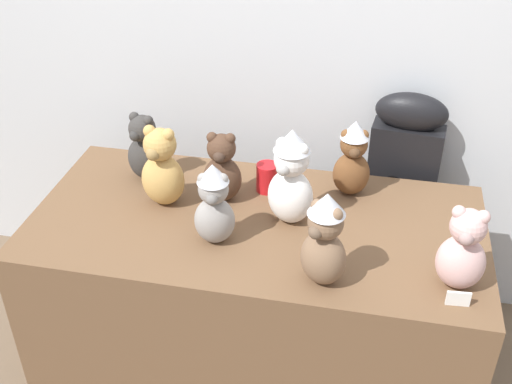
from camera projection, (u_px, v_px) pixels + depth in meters
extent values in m
cube|color=silver|center=(289.00, 8.00, 2.43)|extent=(7.00, 0.08, 2.60)
cube|color=brown|center=(256.00, 299.00, 2.42)|extent=(1.59, 0.77, 0.74)
cube|color=black|center=(395.00, 220.00, 2.72)|extent=(0.29, 0.15, 0.90)
ellipsoid|color=black|center=(412.00, 112.00, 2.43)|extent=(0.29, 0.15, 0.15)
ellipsoid|color=#4C3323|center=(222.00, 179.00, 2.29)|extent=(0.15, 0.13, 0.17)
sphere|color=#4C3323|center=(221.00, 148.00, 2.22)|extent=(0.10, 0.10, 0.10)
sphere|color=#4C3323|center=(212.00, 137.00, 2.20)|extent=(0.04, 0.04, 0.04)
sphere|color=#4C3323|center=(230.00, 139.00, 2.19)|extent=(0.04, 0.04, 0.04)
sphere|color=#412E23|center=(219.00, 157.00, 2.19)|extent=(0.04, 0.04, 0.04)
ellipsoid|color=#383533|center=(145.00, 158.00, 2.42)|extent=(0.17, 0.15, 0.17)
sphere|color=#383533|center=(142.00, 129.00, 2.35)|extent=(0.10, 0.10, 0.10)
sphere|color=#383533|center=(134.00, 117.00, 2.34)|extent=(0.04, 0.04, 0.04)
sphere|color=#383533|center=(148.00, 121.00, 2.31)|extent=(0.04, 0.04, 0.04)
sphere|color=#32302E|center=(135.00, 136.00, 2.32)|extent=(0.04, 0.04, 0.04)
ellipsoid|color=brown|center=(351.00, 174.00, 2.32)|extent=(0.15, 0.13, 0.17)
sphere|color=brown|center=(354.00, 144.00, 2.26)|extent=(0.10, 0.10, 0.10)
sphere|color=brown|center=(346.00, 135.00, 2.24)|extent=(0.04, 0.04, 0.04)
sphere|color=brown|center=(364.00, 135.00, 2.23)|extent=(0.04, 0.04, 0.04)
sphere|color=brown|center=(355.00, 152.00, 2.23)|extent=(0.04, 0.04, 0.04)
cone|color=silver|center=(355.00, 129.00, 2.22)|extent=(0.10, 0.10, 0.06)
ellipsoid|color=beige|center=(460.00, 262.00, 1.89)|extent=(0.16, 0.14, 0.18)
sphere|color=beige|center=(468.00, 226.00, 1.82)|extent=(0.11, 0.11, 0.11)
sphere|color=beige|center=(459.00, 212.00, 1.80)|extent=(0.04, 0.04, 0.04)
sphere|color=beige|center=(483.00, 217.00, 1.78)|extent=(0.04, 0.04, 0.04)
sphere|color=#A88783|center=(466.00, 238.00, 1.79)|extent=(0.04, 0.04, 0.04)
ellipsoid|color=tan|center=(163.00, 180.00, 2.26)|extent=(0.18, 0.16, 0.19)
sphere|color=tan|center=(160.00, 144.00, 2.19)|extent=(0.12, 0.12, 0.12)
sphere|color=tan|center=(149.00, 131.00, 2.17)|extent=(0.04, 0.04, 0.04)
sphere|color=tan|center=(168.00, 135.00, 2.15)|extent=(0.04, 0.04, 0.04)
sphere|color=olive|center=(153.00, 154.00, 2.15)|extent=(0.05, 0.05, 0.05)
ellipsoid|color=#7F6047|center=(323.00, 258.00, 1.91)|extent=(0.19, 0.18, 0.18)
sphere|color=#7F6047|center=(326.00, 222.00, 1.83)|extent=(0.11, 0.11, 0.11)
sphere|color=#7F6047|center=(317.00, 206.00, 1.83)|extent=(0.04, 0.04, 0.04)
sphere|color=#7F6047|center=(336.00, 215.00, 1.79)|extent=(0.04, 0.04, 0.04)
sphere|color=brown|center=(316.00, 232.00, 1.81)|extent=(0.04, 0.04, 0.04)
cone|color=silver|center=(327.00, 204.00, 1.80)|extent=(0.11, 0.11, 0.07)
ellipsoid|color=white|center=(290.00, 196.00, 2.17)|extent=(0.20, 0.19, 0.20)
sphere|color=white|center=(292.00, 159.00, 2.09)|extent=(0.12, 0.12, 0.12)
sphere|color=white|center=(282.00, 144.00, 2.08)|extent=(0.04, 0.04, 0.04)
sphere|color=white|center=(302.00, 150.00, 2.05)|extent=(0.04, 0.04, 0.04)
sphere|color=#B4B3AF|center=(284.00, 169.00, 2.06)|extent=(0.05, 0.05, 0.05)
cone|color=silver|center=(292.00, 140.00, 2.05)|extent=(0.13, 0.13, 0.08)
ellipsoid|color=gray|center=(215.00, 220.00, 2.08)|extent=(0.15, 0.14, 0.17)
sphere|color=gray|center=(213.00, 189.00, 2.01)|extent=(0.10, 0.10, 0.10)
sphere|color=gray|center=(203.00, 179.00, 1.99)|extent=(0.04, 0.04, 0.04)
sphere|color=gray|center=(223.00, 179.00, 1.99)|extent=(0.04, 0.04, 0.04)
sphere|color=slate|center=(212.00, 199.00, 1.98)|extent=(0.04, 0.04, 0.04)
cone|color=silver|center=(213.00, 173.00, 1.98)|extent=(0.10, 0.10, 0.06)
cylinder|color=red|center=(268.00, 178.00, 2.36)|extent=(0.08, 0.08, 0.11)
cube|color=white|center=(458.00, 299.00, 1.85)|extent=(0.07, 0.01, 0.05)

